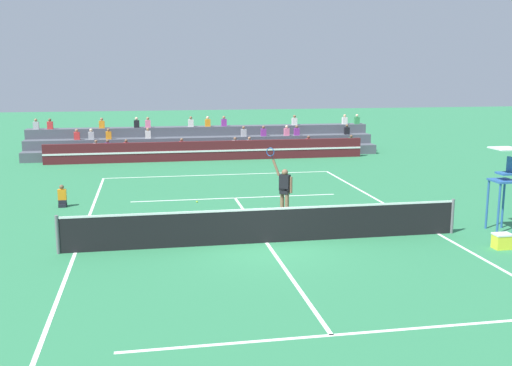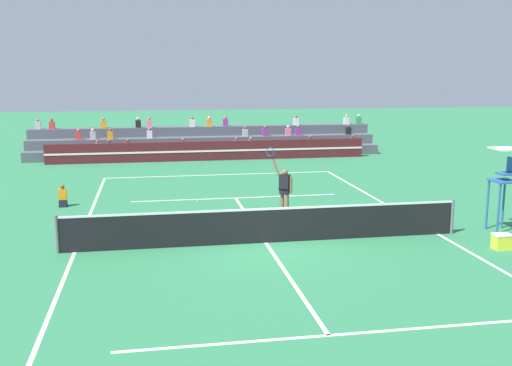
# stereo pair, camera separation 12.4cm
# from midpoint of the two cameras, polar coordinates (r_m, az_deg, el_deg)

# --- Properties ---
(ground_plane) EXTENTS (120.00, 120.00, 0.00)m
(ground_plane) POSITION_cam_midpoint_polar(r_m,az_deg,el_deg) (17.91, 1.14, -5.71)
(ground_plane) COLOR #2D7A4C
(court_lines) EXTENTS (11.10, 23.90, 0.01)m
(court_lines) POSITION_cam_midpoint_polar(r_m,az_deg,el_deg) (17.91, 1.14, -5.70)
(court_lines) COLOR white
(court_lines) RESTS_ON ground
(tennis_net) EXTENTS (12.00, 0.10, 1.10)m
(tennis_net) POSITION_cam_midpoint_polar(r_m,az_deg,el_deg) (17.76, 1.14, -4.03)
(tennis_net) COLOR slate
(tennis_net) RESTS_ON ground
(sponsor_banner_wall) EXTENTS (18.00, 0.26, 1.10)m
(sponsor_banner_wall) POSITION_cam_midpoint_polar(r_m,az_deg,el_deg) (34.06, -4.32, 3.08)
(sponsor_banner_wall) COLOR #51191E
(sponsor_banner_wall) RESTS_ON ground
(bleacher_stand) EXTENTS (20.74, 2.85, 2.28)m
(bleacher_stand) POSITION_cam_midpoint_polar(r_m,az_deg,el_deg) (36.55, -4.72, 3.76)
(bleacher_stand) COLOR #4C515B
(bleacher_stand) RESTS_ON ground
(umpire_chair) EXTENTS (0.76, 0.84, 2.67)m
(umpire_chair) POSITION_cam_midpoint_polar(r_m,az_deg,el_deg) (20.39, 22.75, 0.43)
(umpire_chair) COLOR #285699
(umpire_chair) RESTS_ON ground
(ball_kid_courtside) EXTENTS (0.30, 0.36, 0.84)m
(ball_kid_courtside) POSITION_cam_midpoint_polar(r_m,az_deg,el_deg) (23.61, -17.78, -1.36)
(ball_kid_courtside) COLOR black
(ball_kid_courtside) RESTS_ON ground
(tennis_player) EXTENTS (0.85, 0.72, 2.47)m
(tennis_player) POSITION_cam_midpoint_polar(r_m,az_deg,el_deg) (20.72, 2.86, -0.64)
(tennis_player) COLOR brown
(tennis_player) RESTS_ON ground
(tennis_ball) EXTENTS (0.07, 0.07, 0.07)m
(tennis_ball) POSITION_cam_midpoint_polar(r_m,az_deg,el_deg) (23.32, -5.46, -1.78)
(tennis_ball) COLOR #C6DB33
(tennis_ball) RESTS_ON ground
(equipment_cooler) EXTENTS (0.50, 0.38, 0.45)m
(equipment_cooler) POSITION_cam_midpoint_polar(r_m,az_deg,el_deg) (18.65, 22.53, -5.16)
(equipment_cooler) COLOR yellow
(equipment_cooler) RESTS_ON ground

